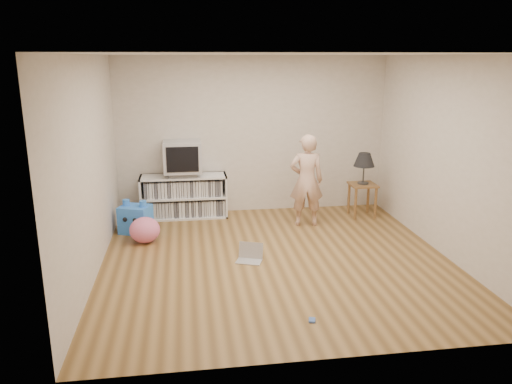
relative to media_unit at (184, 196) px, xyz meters
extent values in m
plane|color=brown|center=(1.18, -2.04, -0.35)|extent=(4.50, 4.50, 0.00)
cube|color=beige|center=(1.18, 0.21, 0.95)|extent=(4.50, 0.02, 2.60)
cube|color=beige|center=(1.18, -4.29, 0.95)|extent=(4.50, 0.02, 2.60)
cube|color=beige|center=(-1.07, -2.04, 0.95)|extent=(0.02, 4.50, 2.60)
cube|color=beige|center=(3.43, -2.04, 0.95)|extent=(0.02, 4.50, 2.60)
cube|color=white|center=(1.18, -2.04, 2.25)|extent=(4.50, 4.50, 0.01)
cube|color=white|center=(0.00, 0.19, 0.00)|extent=(1.40, 0.03, 0.70)
cube|color=white|center=(-0.69, -0.02, 0.00)|extent=(0.03, 0.45, 0.70)
cube|color=white|center=(0.68, -0.02, 0.00)|extent=(0.03, 0.45, 0.70)
cube|color=white|center=(0.00, -0.02, -0.33)|extent=(1.40, 0.45, 0.03)
cube|color=white|center=(0.00, -0.02, 0.00)|extent=(1.34, 0.45, 0.03)
cube|color=white|center=(0.00, -0.02, 0.33)|extent=(1.40, 0.45, 0.03)
cube|color=silver|center=(0.00, -0.02, 0.00)|extent=(1.26, 0.36, 0.64)
cube|color=gray|center=(0.00, -0.02, 0.39)|extent=(0.45, 0.35, 0.07)
cube|color=#ABABB1|center=(0.00, -0.02, 0.67)|extent=(0.60, 0.52, 0.50)
cube|color=black|center=(0.00, -0.28, 0.67)|extent=(0.50, 0.01, 0.40)
cylinder|color=brown|center=(2.75, -0.56, -0.09)|extent=(0.04, 0.04, 0.52)
cylinder|color=brown|center=(3.09, -0.56, -0.09)|extent=(0.04, 0.04, 0.52)
cylinder|color=brown|center=(2.75, -0.22, -0.09)|extent=(0.04, 0.04, 0.52)
cylinder|color=brown|center=(3.09, -0.22, -0.09)|extent=(0.04, 0.04, 0.52)
cube|color=brown|center=(2.92, -0.39, 0.19)|extent=(0.42, 0.42, 0.03)
cylinder|color=#333333|center=(2.92, -0.39, 0.21)|extent=(0.18, 0.18, 0.02)
cylinder|color=#333333|center=(2.92, -0.39, 0.39)|extent=(0.02, 0.02, 0.32)
imported|color=beige|center=(1.89, -0.71, 0.37)|extent=(0.56, 0.40, 1.44)
cube|color=silver|center=(0.81, -2.05, -0.34)|extent=(0.38, 0.32, 0.01)
cube|color=silver|center=(0.85, -1.95, -0.23)|extent=(0.32, 0.18, 0.21)
cube|color=black|center=(0.85, -1.95, -0.23)|extent=(0.28, 0.15, 0.17)
cube|color=#4467B6|center=(1.25, -3.63, -0.34)|extent=(0.08, 0.10, 0.02)
cube|color=#2D7DF9|center=(-0.73, -0.68, -0.14)|extent=(0.53, 0.48, 0.41)
cylinder|color=#2D7DF9|center=(-0.86, -0.63, 0.11)|extent=(0.10, 0.10, 0.09)
cylinder|color=#2D7DF9|center=(-0.60, -0.73, 0.11)|extent=(0.10, 0.10, 0.09)
sphere|color=black|center=(-0.87, -0.82, -0.10)|extent=(0.07, 0.07, 0.07)
sphere|color=black|center=(-0.72, -0.88, -0.10)|extent=(0.07, 0.07, 0.07)
ellipsoid|color=pink|center=(-0.57, -1.13, -0.17)|extent=(0.47, 0.47, 0.37)
camera|label=1|loc=(0.05, -8.00, 2.22)|focal=35.00mm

